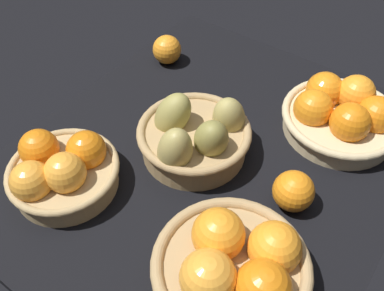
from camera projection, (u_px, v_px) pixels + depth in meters
market_tray at (210, 160)px, 86.98cm from camera, size 84.00×72.00×3.00cm
basket_far_left at (61, 170)px, 77.60cm from camera, size 20.83×20.83×10.42cm
basket_near_right at (342, 114)px, 88.12cm from camera, size 24.77×24.77×10.51cm
basket_center_pears at (195, 136)px, 82.83cm from camera, size 22.67×22.67×13.80cm
basket_near_left at (234, 267)px, 63.77cm from camera, size 24.59×24.59×11.95cm
loose_orange_front_gap at (293, 191)px, 74.97cm from camera, size 7.54×7.54×7.54cm
loose_orange_back_gap at (167, 50)px, 105.23cm from camera, size 7.17×7.17×7.17cm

